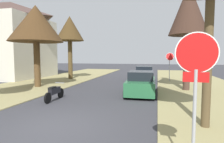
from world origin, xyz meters
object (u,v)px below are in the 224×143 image
at_px(street_tree_left_mid_b, 70,30).
at_px(parked_motorcycle, 54,92).
at_px(street_tree_right_mid_a, 188,11).
at_px(parked_sedan_green, 141,83).
at_px(stop_sign_near, 196,75).
at_px(street_tree_left_mid_a, 36,24).
at_px(parked_sedan_navy, 144,74).
at_px(stop_sign_far, 170,61).

height_order(street_tree_left_mid_b, parked_motorcycle, street_tree_left_mid_b).
distance_m(street_tree_right_mid_a, parked_motorcycle, 10.95).
bearing_deg(parked_sedan_green, stop_sign_near, -78.40).
bearing_deg(parked_sedan_green, street_tree_right_mid_a, 33.45).
distance_m(stop_sign_near, street_tree_left_mid_a, 14.46).
xyz_separation_m(street_tree_left_mid_a, parked_sedan_green, (8.69, -0.76, -4.49)).
height_order(stop_sign_near, street_tree_right_mid_a, street_tree_right_mid_a).
xyz_separation_m(street_tree_left_mid_b, parked_sedan_navy, (8.30, 0.39, -4.86)).
height_order(street_tree_left_mid_b, parked_sedan_navy, street_tree_left_mid_b).
bearing_deg(street_tree_left_mid_a, parked_sedan_navy, 36.02).
height_order(stop_sign_far, street_tree_left_mid_a, street_tree_left_mid_a).
height_order(stop_sign_near, street_tree_left_mid_a, street_tree_left_mid_a).
xyz_separation_m(stop_sign_far, parked_sedan_navy, (-2.55, -0.33, -1.43)).
height_order(parked_sedan_navy, parked_motorcycle, parked_sedan_navy).
bearing_deg(street_tree_left_mid_a, parked_sedan_green, -4.99).
xyz_separation_m(street_tree_left_mid_b, parked_motorcycle, (3.83, -9.67, -5.10)).
height_order(stop_sign_far, street_tree_right_mid_a, street_tree_right_mid_a).
xyz_separation_m(parked_sedan_green, parked_sedan_navy, (-0.26, 6.89, 0.00)).
bearing_deg(street_tree_left_mid_b, stop_sign_near, -55.81).
relative_size(street_tree_right_mid_a, parked_sedan_navy, 1.76).
distance_m(street_tree_left_mid_b, parked_sedan_navy, 9.63).
bearing_deg(stop_sign_far, parked_sedan_green, -107.60).
bearing_deg(parked_sedan_green, street_tree_left_mid_a, 175.01).
distance_m(stop_sign_near, stop_sign_far, 15.96).
bearing_deg(street_tree_right_mid_a, stop_sign_near, -97.39).
xyz_separation_m(stop_sign_near, parked_sedan_navy, (-2.05, 15.62, -1.48)).
bearing_deg(stop_sign_near, parked_motorcycle, 139.49).
height_order(street_tree_left_mid_a, parked_sedan_navy, street_tree_left_mid_a).
bearing_deg(stop_sign_far, street_tree_left_mid_a, -149.52).
relative_size(street_tree_right_mid_a, parked_sedan_green, 1.76).
height_order(stop_sign_near, parked_sedan_navy, stop_sign_near).
bearing_deg(street_tree_left_mid_b, parked_motorcycle, -68.39).
bearing_deg(parked_motorcycle, stop_sign_near, -40.51).
bearing_deg(stop_sign_near, street_tree_left_mid_b, 124.19).
relative_size(street_tree_left_mid_b, parked_sedan_navy, 1.58).
bearing_deg(parked_sedan_navy, parked_sedan_green, -87.86).
relative_size(street_tree_left_mid_b, parked_sedan_green, 1.58).
height_order(street_tree_right_mid_a, parked_sedan_navy, street_tree_right_mid_a).
bearing_deg(street_tree_left_mid_b, stop_sign_far, 3.79).
distance_m(street_tree_left_mid_b, parked_sedan_green, 11.80).
height_order(parked_sedan_green, parked_sedan_navy, same).
relative_size(stop_sign_near, street_tree_left_mid_b, 0.42).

